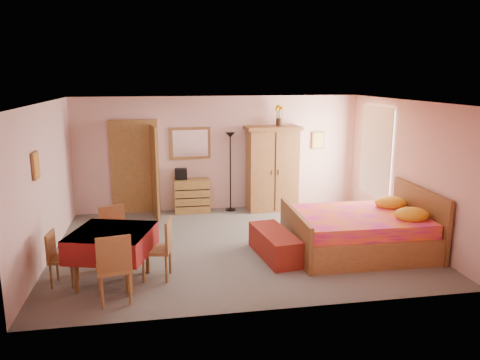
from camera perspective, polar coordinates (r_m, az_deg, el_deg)
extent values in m
plane|color=#67625B|center=(8.68, -0.31, -7.88)|extent=(6.50, 6.50, 0.00)
plane|color=brown|center=(8.15, -0.33, 9.52)|extent=(6.50, 6.50, 0.00)
cube|color=#D8A39C|center=(10.75, -2.55, 3.26)|extent=(6.50, 0.10, 2.60)
cube|color=#D8A39C|center=(5.94, 3.70, -4.39)|extent=(6.50, 0.10, 2.60)
cube|color=#D8A39C|center=(8.42, -22.69, -0.29)|extent=(0.10, 5.00, 2.60)
cube|color=#D8A39C|center=(9.41, 19.60, 1.22)|extent=(0.10, 5.00, 2.60)
cube|color=#9E6B35|center=(10.69, -12.66, 1.43)|extent=(1.06, 0.12, 2.15)
cube|color=white|center=(10.41, 16.26, 3.31)|extent=(0.08, 1.40, 1.95)
cube|color=orange|center=(7.77, -23.66, 1.63)|extent=(0.04, 0.32, 0.42)
cube|color=#D8BF59|center=(11.22, 9.49, 4.79)|extent=(0.30, 0.04, 0.40)
cube|color=olive|center=(10.67, -5.86, -1.92)|extent=(0.81, 0.41, 0.76)
cube|color=white|center=(10.64, -6.08, 4.48)|extent=(0.92, 0.09, 0.73)
cube|color=black|center=(10.59, -7.21, 0.73)|extent=(0.27, 0.20, 0.25)
cube|color=black|center=(10.63, -1.18, 0.98)|extent=(0.27, 0.27, 1.80)
cube|color=#925F31|center=(10.70, 3.95, 1.40)|extent=(1.26, 0.68, 1.94)
cube|color=gold|center=(10.65, 4.77, 7.86)|extent=(0.19, 0.19, 0.47)
cube|color=#CF1487|center=(8.48, 14.24, -4.83)|extent=(2.43, 1.93, 1.11)
cube|color=maroon|center=(8.08, 4.25, -7.80)|extent=(0.66, 1.40, 0.45)
cube|color=maroon|center=(7.30, -15.22, -8.99)|extent=(1.36, 1.36, 0.81)
cube|color=#AC6F3A|center=(6.68, -15.16, -10.16)|extent=(0.53, 0.53, 1.00)
cube|color=#A16F36|center=(7.94, -14.81, -6.66)|extent=(0.56, 0.56, 0.95)
cube|color=olive|center=(7.44, -20.72, -8.93)|extent=(0.41, 0.41, 0.82)
cube|color=#925E31|center=(7.27, -10.15, -8.28)|extent=(0.49, 0.49, 0.93)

